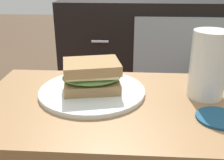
% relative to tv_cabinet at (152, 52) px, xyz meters
% --- Properties ---
extents(side_table, '(0.56, 0.36, 0.46)m').
position_rel_tv_cabinet_xyz_m(side_table, '(-0.17, -0.95, 0.08)').
color(side_table, olive).
rests_on(side_table, ground).
extents(tv_cabinet, '(0.96, 0.46, 0.58)m').
position_rel_tv_cabinet_xyz_m(tv_cabinet, '(0.00, 0.00, 0.00)').
color(tv_cabinet, black).
rests_on(tv_cabinet, ground).
extents(area_rug, '(1.03, 0.62, 0.01)m').
position_rel_tv_cabinet_xyz_m(area_rug, '(-0.43, -0.50, -0.29)').
color(area_rug, maroon).
rests_on(area_rug, ground).
extents(plate, '(0.24, 0.24, 0.01)m').
position_rel_tv_cabinet_xyz_m(plate, '(-0.21, -0.91, 0.17)').
color(plate, silver).
rests_on(plate, side_table).
extents(sandwich_front, '(0.15, 0.12, 0.07)m').
position_rel_tv_cabinet_xyz_m(sandwich_front, '(-0.21, -0.91, 0.21)').
color(sandwich_front, '#9E7A4C').
rests_on(sandwich_front, plate).
extents(beer_glass, '(0.08, 0.08, 0.15)m').
position_rel_tv_cabinet_xyz_m(beer_glass, '(0.04, -0.91, 0.24)').
color(beer_glass, silver).
rests_on(beer_glass, side_table).
extents(coaster, '(0.08, 0.08, 0.01)m').
position_rel_tv_cabinet_xyz_m(coaster, '(0.04, -1.01, 0.17)').
color(coaster, navy).
rests_on(coaster, side_table).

